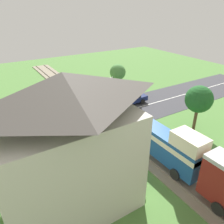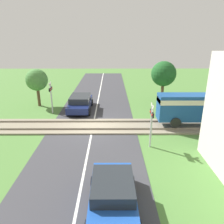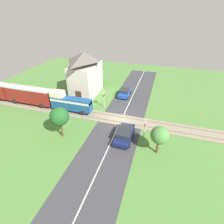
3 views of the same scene
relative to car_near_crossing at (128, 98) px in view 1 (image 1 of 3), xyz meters
The scene contains 11 objects.
ground_plane 4.26m from the car_near_crossing, 20.07° to the left, with size 60.00×60.00×0.00m, color #4C7A38.
road_surface 4.26m from the car_near_crossing, 20.07° to the left, with size 48.00×6.40×0.02m.
track_bed 4.25m from the car_near_crossing, 20.07° to the left, with size 2.80×48.00×0.24m.
car_near_crossing is the anchor object (origin of this frame).
car_far_side 12.49m from the car_near_crossing, 13.33° to the left, with size 3.79×1.93×1.38m.
crossing_signal_west_approach 2.73m from the car_near_crossing, 69.61° to the right, with size 0.90×0.18×2.80m.
crossing_signal_east_approach 8.81m from the car_near_crossing, 36.76° to the left, with size 0.90×0.18×2.80m.
station_building 15.15m from the car_near_crossing, 42.84° to the left, with size 7.42×4.40×7.91m.
pedestrian_by_station 12.33m from the car_near_crossing, 58.14° to the left, with size 0.44×0.44×1.77m.
tree_roadside_hedge 8.40m from the car_near_crossing, 103.17° to the left, with size 2.39×2.39×4.23m.
tree_beyond_track 4.75m from the car_near_crossing, 107.43° to the right, with size 2.05×2.05×3.59m.
Camera 1 is at (9.81, 17.25, 10.45)m, focal length 35.00 mm.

